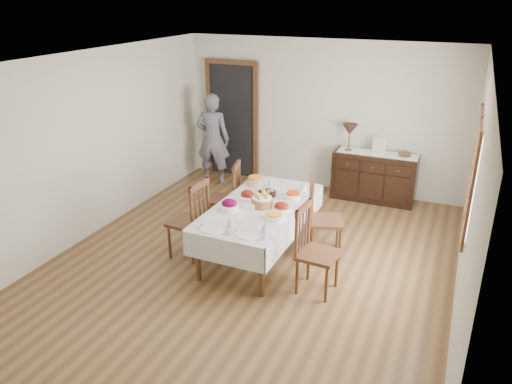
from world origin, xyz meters
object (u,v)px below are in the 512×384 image
at_px(dining_table, 260,212).
at_px(sideboard, 374,177).
at_px(chair_right_far, 322,216).
at_px(person, 213,136).
at_px(chair_left_far, 228,196).
at_px(table_lamp, 350,130).
at_px(chair_left_near, 191,219).
at_px(chair_right_near, 314,249).

bearing_deg(dining_table, sideboard, 68.79).
distance_m(chair_right_far, person, 3.19).
height_order(chair_left_far, person, person).
height_order(dining_table, chair_left_far, chair_left_far).
bearing_deg(person, table_lamp, 175.56).
bearing_deg(chair_left_near, chair_left_far, -179.77).
distance_m(chair_left_far, chair_right_near, 1.99).
bearing_deg(table_lamp, chair_left_near, -115.72).
distance_m(dining_table, person, 2.88).
bearing_deg(chair_left_far, sideboard, 124.24).
bearing_deg(table_lamp, chair_left_far, -124.63).
bearing_deg(chair_left_near, chair_right_near, 88.95).
height_order(dining_table, chair_right_near, chair_right_near).
bearing_deg(chair_right_near, chair_left_near, 89.27).
height_order(dining_table, person, person).
bearing_deg(person, chair_right_far, 133.15).
height_order(chair_left_far, sideboard, chair_left_far).
distance_m(dining_table, chair_left_far, 0.96).
height_order(chair_right_near, chair_right_far, chair_right_far).
bearing_deg(dining_table, chair_left_near, -153.90).
bearing_deg(chair_left_near, person, -154.45).
distance_m(person, table_lamp, 2.45).
xyz_separation_m(chair_left_far, sideboard, (1.79, 1.95, -0.11)).
distance_m(chair_right_near, person, 3.89).
bearing_deg(chair_left_far, chair_right_near, 43.20).
distance_m(chair_right_far, table_lamp, 2.23).
relative_size(chair_left_near, chair_left_far, 1.05).
relative_size(dining_table, chair_left_near, 1.96).
distance_m(dining_table, sideboard, 2.73).
height_order(chair_right_far, person, person).
relative_size(chair_right_far, table_lamp, 2.39).
relative_size(sideboard, person, 0.77).
xyz_separation_m(dining_table, chair_right_near, (0.90, -0.53, -0.09)).
xyz_separation_m(chair_left_near, sideboard, (1.85, 2.90, -0.14)).
distance_m(chair_left_far, table_lamp, 2.42).
relative_size(chair_left_near, chair_right_near, 1.01).
height_order(chair_right_near, table_lamp, table_lamp).
relative_size(chair_right_near, table_lamp, 2.34).
relative_size(dining_table, table_lamp, 4.64).
xyz_separation_m(chair_right_far, table_lamp, (-0.17, 2.14, 0.62)).
xyz_separation_m(chair_left_near, person, (-1.03, 2.58, 0.34)).
bearing_deg(sideboard, chair_right_far, -97.61).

